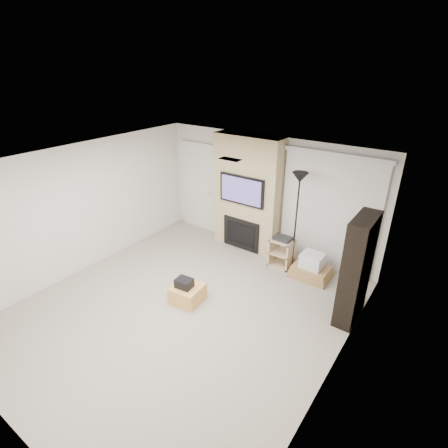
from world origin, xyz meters
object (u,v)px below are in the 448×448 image
Objects in this scene: floor_lamp at (298,195)px; bookshelf at (356,270)px; ottoman at (188,293)px; av_stand at (282,251)px; box_stack at (311,268)px.

floor_lamp is 1.78m from bookshelf.
ottoman is 0.76× the size of av_stand.
ottoman is at bearing -111.67° from av_stand.
ottoman is 2.45m from box_stack.
bookshelf is (0.97, -0.73, 0.71)m from box_stack.
ottoman is 0.66× the size of box_stack.
ottoman is at bearing -153.12° from bookshelf.
box_stack is at bearing -3.20° from av_stand.
av_stand is at bearing 68.33° from ottoman.
bookshelf is at bearing 26.88° from ottoman.
bookshelf is (1.42, -0.83, -0.69)m from floor_lamp.
floor_lamp is at bearing 167.62° from box_stack.
floor_lamp is 1.12× the size of bookshelf.
av_stand reaches higher than box_stack.
av_stand is 0.37× the size of bookshelf.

